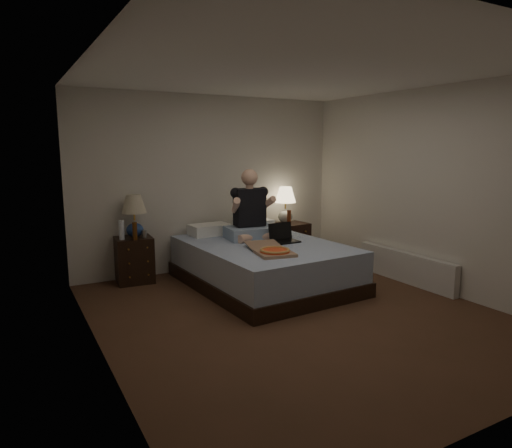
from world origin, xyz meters
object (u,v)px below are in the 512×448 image
nightstand_left (134,260)px  beer_bottle_left (135,231)px  water_bottle (122,230)px  radiator (405,267)px  laptop (285,233)px  pizza_box (275,251)px  person (251,204)px  nightstand_right (291,242)px  lamp_right (285,205)px  beer_bottle_right (289,218)px  soda_can (144,234)px  bed (264,264)px  lamp_left (134,216)px

nightstand_left → beer_bottle_left: bearing=-91.9°
nightstand_left → water_bottle: bearing=-150.3°
water_bottle → radiator: (3.30, -1.66, -0.53)m
laptop → radiator: 1.67m
beer_bottle_left → pizza_box: size_ratio=0.30×
laptop → person: bearing=119.2°
nightstand_right → lamp_right: size_ratio=1.08×
water_bottle → nightstand_left: bearing=25.1°
nightstand_right → person: (-0.99, -0.52, 0.71)m
nightstand_right → person: 1.32m
pizza_box → beer_bottle_right: bearing=61.6°
nightstand_left → laptop: bearing=-26.5°
beer_bottle_left → beer_bottle_right: (2.30, -0.04, 0.00)m
beer_bottle_left → beer_bottle_right: bearing=-1.0°
person → beer_bottle_right: bearing=29.8°
nightstand_right → laptop: size_ratio=1.79×
beer_bottle_left → person: 1.54m
laptop → beer_bottle_right: bearing=52.5°
soda_can → radiator: (3.01, -1.64, -0.45)m
laptop → radiator: (1.44, -0.70, -0.47)m
bed → laptop: 0.49m
soda_can → radiator: 3.46m
water_bottle → person: 1.70m
bed → laptop: laptop is taller
person → water_bottle: bearing=168.5°
soda_can → beer_bottle_right: (2.16, -0.13, 0.07)m
nightstand_left → beer_bottle_right: size_ratio=2.62×
lamp_left → person: size_ratio=0.60×
water_bottle → radiator: 3.73m
person → pizza_box: size_ratio=1.22×
beer_bottle_right → bed: bearing=-139.8°
bed → beer_bottle_right: 1.21m
lamp_left → beer_bottle_left: 0.26m
lamp_right → radiator: lamp_right is taller
water_bottle → radiator: size_ratio=0.16×
bed → beer_bottle_right: bearing=37.2°
lamp_left → person: (1.41, -0.60, 0.13)m
lamp_left → nightstand_right: bearing=-2.0°
soda_can → beer_bottle_left: (-0.14, -0.09, 0.06)m
water_bottle → laptop: 2.09m
bed → radiator: size_ratio=1.38×
nightstand_right → pizza_box: pizza_box is taller
nightstand_left → radiator: 3.58m
nightstand_left → beer_bottle_left: (-0.02, -0.18, 0.42)m
water_bottle → pizza_box: water_bottle is taller
person → beer_bottle_left: bearing=170.5°
nightstand_left → person: person is taller
lamp_right → laptop: 1.24m
water_bottle → person: (1.60, -0.51, 0.29)m
radiator → person: bearing=146.1°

